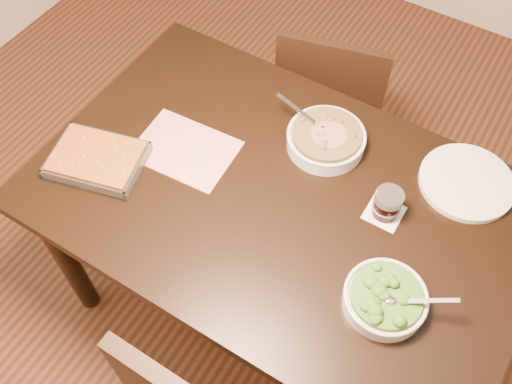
{
  "coord_description": "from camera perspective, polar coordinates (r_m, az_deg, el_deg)",
  "views": [
    {
      "loc": [
        0.41,
        -0.8,
        2.09
      ],
      "look_at": [
        -0.05,
        -0.05,
        0.8
      ],
      "focal_mm": 40.0,
      "sensor_mm": 36.0,
      "label": 1
    }
  ],
  "objects": [
    {
      "name": "baking_dish",
      "position": [
        1.73,
        -15.57,
        3.09
      ],
      "size": [
        0.3,
        0.25,
        0.05
      ],
      "rotation": [
        0.0,
        0.0,
        0.26
      ],
      "color": "silver",
      "rests_on": "table"
    },
    {
      "name": "stew_bowl",
      "position": [
        1.71,
        7.01,
        5.33
      ],
      "size": [
        0.26,
        0.24,
        0.09
      ],
      "color": "silver",
      "rests_on": "table"
    },
    {
      "name": "wine_tumbler",
      "position": [
        1.59,
        12.99,
        -1.13
      ],
      "size": [
        0.08,
        0.08,
        0.09
      ],
      "color": "black",
      "rests_on": "coaster"
    },
    {
      "name": "ground",
      "position": [
        2.28,
        1.81,
        -10.95
      ],
      "size": [
        4.0,
        4.0,
        0.0
      ],
      "primitive_type": "plane",
      "color": "#3E1B11",
      "rests_on": "ground"
    },
    {
      "name": "chair_far",
      "position": [
        2.26,
        7.45,
        9.04
      ],
      "size": [
        0.47,
        0.47,
        0.83
      ],
      "rotation": [
        0.0,
        0.0,
        3.38
      ],
      "color": "black",
      "rests_on": "ground"
    },
    {
      "name": "dinner_plate",
      "position": [
        1.74,
        20.32,
        0.93
      ],
      "size": [
        0.27,
        0.27,
        0.02
      ],
      "primitive_type": "cylinder",
      "color": "silver",
      "rests_on": "table"
    },
    {
      "name": "broccoli_bowl",
      "position": [
        1.47,
        12.79,
        -10.33
      ],
      "size": [
        0.23,
        0.21,
        0.08
      ],
      "color": "silver",
      "rests_on": "table"
    },
    {
      "name": "magazine_a",
      "position": [
        1.73,
        -7.1,
        4.23
      ],
      "size": [
        0.31,
        0.23,
        0.01
      ],
      "primitive_type": "cube",
      "rotation": [
        0.0,
        0.0,
        0.07
      ],
      "color": "#C53852",
      "rests_on": "table"
    },
    {
      "name": "table",
      "position": [
        1.7,
        2.39,
        -2.17
      ],
      "size": [
        1.4,
        0.9,
        0.75
      ],
      "color": "black",
      "rests_on": "ground"
    },
    {
      "name": "coaster",
      "position": [
        1.62,
        12.68,
        -2.04
      ],
      "size": [
        0.1,
        0.1,
        0.0
      ],
      "primitive_type": "cube",
      "color": "white",
      "rests_on": "table"
    }
  ]
}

